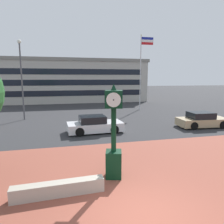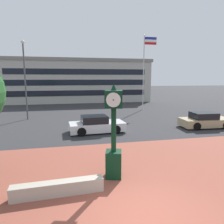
{
  "view_description": "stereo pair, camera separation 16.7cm",
  "coord_description": "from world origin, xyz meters",
  "px_view_note": "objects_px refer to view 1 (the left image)",
  "views": [
    {
      "loc": [
        -2.24,
        -5.24,
        4.09
      ],
      "look_at": [
        -0.39,
        2.7,
        2.76
      ],
      "focal_mm": 33.2,
      "sensor_mm": 36.0,
      "label": 1
    },
    {
      "loc": [
        -2.08,
        -5.28,
        4.09
      ],
      "look_at": [
        -0.39,
        2.7,
        2.76
      ],
      "focal_mm": 33.2,
      "sensor_mm": 36.0,
      "label": 2
    }
  ],
  "objects_px": {
    "street_lamp_post": "(21,73)",
    "street_clock": "(114,136)",
    "car_street_far": "(202,120)",
    "civic_building": "(73,80)",
    "car_street_near": "(94,125)",
    "flagpole_primary": "(142,66)"
  },
  "relations": [
    {
      "from": "street_lamp_post",
      "to": "street_clock",
      "type": "bearing_deg",
      "value": -67.15
    },
    {
      "from": "street_clock",
      "to": "car_street_far",
      "type": "distance_m",
      "value": 11.86
    },
    {
      "from": "car_street_far",
      "to": "civic_building",
      "type": "bearing_deg",
      "value": -156.24
    },
    {
      "from": "street_clock",
      "to": "car_street_near",
      "type": "bearing_deg",
      "value": 102.29
    },
    {
      "from": "civic_building",
      "to": "car_street_near",
      "type": "bearing_deg",
      "value": -89.21
    },
    {
      "from": "street_clock",
      "to": "car_street_near",
      "type": "height_order",
      "value": "street_clock"
    },
    {
      "from": "street_clock",
      "to": "civic_building",
      "type": "bearing_deg",
      "value": 104.54
    },
    {
      "from": "car_street_far",
      "to": "street_lamp_post",
      "type": "height_order",
      "value": "street_lamp_post"
    },
    {
      "from": "car_street_far",
      "to": "flagpole_primary",
      "type": "bearing_deg",
      "value": -168.97
    },
    {
      "from": "civic_building",
      "to": "street_lamp_post",
      "type": "distance_m",
      "value": 19.44
    },
    {
      "from": "car_street_near",
      "to": "flagpole_primary",
      "type": "relative_size",
      "value": 0.45
    },
    {
      "from": "street_clock",
      "to": "car_street_far",
      "type": "xyz_separation_m",
      "value": [
        9.44,
        7.09,
        -1.19
      ]
    },
    {
      "from": "car_street_far",
      "to": "street_lamp_post",
      "type": "relative_size",
      "value": 0.55
    },
    {
      "from": "flagpole_primary",
      "to": "civic_building",
      "type": "xyz_separation_m",
      "value": [
        -8.05,
        14.76,
        -1.92
      ]
    },
    {
      "from": "street_clock",
      "to": "civic_building",
      "type": "relative_size",
      "value": 0.15
    },
    {
      "from": "street_clock",
      "to": "flagpole_primary",
      "type": "height_order",
      "value": "flagpole_primary"
    },
    {
      "from": "flagpole_primary",
      "to": "car_street_near",
      "type": "bearing_deg",
      "value": -126.95
    },
    {
      "from": "car_street_near",
      "to": "street_lamp_post",
      "type": "distance_m",
      "value": 9.78
    },
    {
      "from": "car_street_near",
      "to": "flagpole_primary",
      "type": "distance_m",
      "value": 13.77
    },
    {
      "from": "flagpole_primary",
      "to": "street_lamp_post",
      "type": "bearing_deg",
      "value": -164.72
    },
    {
      "from": "car_street_near",
      "to": "civic_building",
      "type": "distance_m",
      "value": 25.2
    },
    {
      "from": "car_street_far",
      "to": "flagpole_primary",
      "type": "distance_m",
      "value": 11.79
    }
  ]
}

